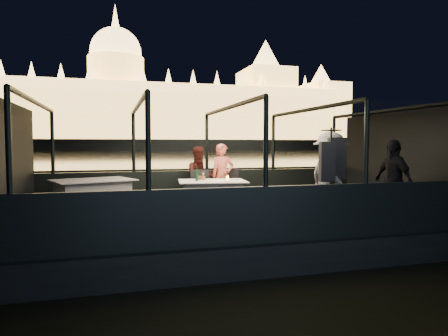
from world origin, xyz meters
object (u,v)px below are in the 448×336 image
object	(u,v)px
dining_table_central	(212,198)
coat_stand	(331,180)
dining_table_aft	(93,200)
passenger_stripe	(330,181)
chair_port_right	(232,190)
chair_port_left	(202,192)
passenger_dark	(393,180)
person_woman_coral	(223,177)
wine_bottle	(197,174)
person_man_maroon	(200,178)

from	to	relation	value
dining_table_central	coat_stand	xyz separation A→B (m)	(1.77, -1.92, 0.51)
dining_table_aft	dining_table_central	bearing A→B (deg)	-6.38
coat_stand	passenger_stripe	xyz separation A→B (m)	(0.20, 0.37, -0.05)
chair_port_right	dining_table_central	bearing A→B (deg)	-116.29
dining_table_aft	chair_port_left	distance (m)	2.38
chair_port_left	coat_stand	distance (m)	3.09
coat_stand	passenger_dark	size ratio (longest dim) A/B	1.12
dining_table_central	coat_stand	size ratio (longest dim) A/B	0.78
chair_port_right	person_woman_coral	bearing A→B (deg)	163.56
passenger_stripe	passenger_dark	distance (m)	1.32
passenger_stripe	wine_bottle	world-z (taller)	passenger_stripe
person_man_maroon	dining_table_aft	bearing A→B (deg)	-172.42
dining_table_aft	person_woman_coral	world-z (taller)	person_woman_coral
dining_table_aft	chair_port_left	world-z (taller)	chair_port_left
dining_table_aft	person_woman_coral	xyz separation A→B (m)	(2.98, 0.62, 0.36)
passenger_dark	wine_bottle	bearing A→B (deg)	-117.45
chair_port_left	person_man_maroon	xyz separation A→B (m)	(0.05, 0.40, 0.30)
person_woman_coral	person_man_maroon	bearing A→B (deg)	175.20
person_woman_coral	passenger_stripe	size ratio (longest dim) A/B	0.87
dining_table_aft	wine_bottle	world-z (taller)	wine_bottle
dining_table_aft	coat_stand	size ratio (longest dim) A/B	0.84
coat_stand	passenger_dark	distance (m)	1.52
chair_port_right	passenger_dark	world-z (taller)	passenger_dark
dining_table_central	chair_port_left	world-z (taller)	chair_port_left
dining_table_central	chair_port_left	size ratio (longest dim) A/B	1.52
person_woman_coral	dining_table_central	bearing A→B (deg)	-124.09
dining_table_aft	passenger_dark	xyz separation A→B (m)	(5.77, -2.00, 0.47)
dining_table_central	person_woman_coral	distance (m)	1.08
person_woman_coral	passenger_dark	size ratio (longest dim) A/B	0.95
person_woman_coral	person_man_maroon	xyz separation A→B (m)	(-0.56, -0.01, 0.00)
passenger_dark	wine_bottle	xyz separation A→B (m)	(-3.62, 1.71, 0.06)
dining_table_aft	passenger_stripe	bearing A→B (deg)	-22.19
person_woman_coral	passenger_stripe	world-z (taller)	passenger_stripe
dining_table_central	person_woman_coral	bearing A→B (deg)	61.64
wine_bottle	dining_table_aft	bearing A→B (deg)	172.22
person_woman_coral	wine_bottle	xyz separation A→B (m)	(-0.83, -0.91, 0.17)
person_woman_coral	passenger_stripe	xyz separation A→B (m)	(1.49, -2.44, 0.10)
chair_port_right	person_man_maroon	world-z (taller)	person_man_maroon
chair_port_left	passenger_dark	distance (m)	4.08
dining_table_central	wine_bottle	distance (m)	0.63
dining_table_central	person_woman_coral	xyz separation A→B (m)	(0.48, 0.90, 0.36)
dining_table_aft	coat_stand	distance (m)	4.82
coat_stand	person_woman_coral	bearing A→B (deg)	114.53
chair_port_right	wine_bottle	world-z (taller)	wine_bottle
dining_table_aft	chair_port_right	xyz separation A→B (m)	(3.18, 0.49, 0.06)
chair_port_left	passenger_stripe	world-z (taller)	passenger_stripe
coat_stand	person_woman_coral	world-z (taller)	coat_stand
dining_table_aft	chair_port_right	size ratio (longest dim) A/B	1.65
person_man_maroon	passenger_dark	world-z (taller)	passenger_dark
dining_table_aft	chair_port_right	world-z (taller)	chair_port_right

